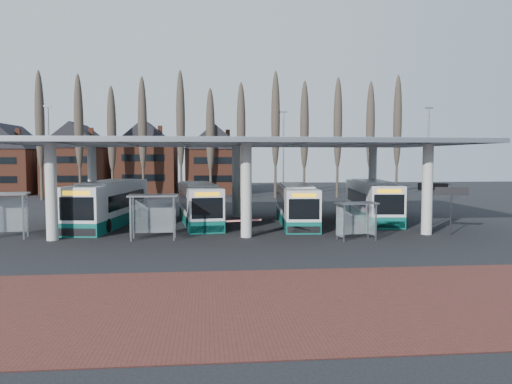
{
  "coord_description": "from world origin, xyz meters",
  "views": [
    {
      "loc": [
        -2.47,
        -29.06,
        5.13
      ],
      "look_at": [
        1.07,
        7.0,
        2.58
      ],
      "focal_mm": 35.0,
      "sensor_mm": 36.0,
      "label": 1
    }
  ],
  "objects": [
    {
      "name": "shelter_1",
      "position": [
        -5.83,
        2.32,
        2.04
      ],
      "size": [
        3.03,
        1.53,
        2.8
      ],
      "rotation": [
        0.0,
        0.0,
        0.01
      ],
      "color": "gray",
      "rests_on": "ground"
    },
    {
      "name": "brick_strip",
      "position": [
        0.0,
        -12.0,
        0.01
      ],
      "size": [
        70.0,
        10.0,
        0.03
      ],
      "primitive_type": "cube",
      "color": "#5D2925",
      "rests_on": "ground"
    },
    {
      "name": "bus_0",
      "position": [
        -9.83,
        9.29,
        1.57
      ],
      "size": [
        4.31,
        12.26,
        3.34
      ],
      "rotation": [
        0.0,
        0.0,
        -0.15
      ],
      "color": "silver",
      "rests_on": "ground"
    },
    {
      "name": "lamp_post_c",
      "position": [
        20.0,
        20.0,
        5.34
      ],
      "size": [
        0.8,
        0.16,
        10.17
      ],
      "color": "slate",
      "rests_on": "ground"
    },
    {
      "name": "info_sign_0",
      "position": [
        13.5,
        2.15,
        2.64
      ],
      "size": [
        2.06,
        0.72,
        3.15
      ],
      "rotation": [
        0.0,
        0.0,
        -0.29
      ],
      "color": "black",
      "rests_on": "ground"
    },
    {
      "name": "bus_3",
      "position": [
        11.01,
        10.68,
        1.51
      ],
      "size": [
        3.81,
        11.72,
        3.2
      ],
      "rotation": [
        0.0,
        0.0,
        -0.12
      ],
      "color": "silver",
      "rests_on": "ground"
    },
    {
      "name": "barrier",
      "position": [
        -0.12,
        3.01,
        0.92
      ],
      "size": [
        2.33,
        0.93,
        1.19
      ],
      "rotation": [
        0.0,
        0.0,
        0.25
      ],
      "color": "black",
      "rests_on": "ground"
    },
    {
      "name": "poplar_row",
      "position": [
        0.0,
        33.0,
        8.78
      ],
      "size": [
        45.1,
        1.1,
        14.5
      ],
      "color": "#473D33",
      "rests_on": "ground"
    },
    {
      "name": "shelter_0",
      "position": [
        -15.29,
        3.52,
        2.1
      ],
      "size": [
        3.29,
        1.98,
        2.88
      ],
      "rotation": [
        0.0,
        0.0,
        0.14
      ],
      "color": "gray",
      "rests_on": "ground"
    },
    {
      "name": "townhouse_row",
      "position": [
        -15.75,
        44.0,
        5.94
      ],
      "size": [
        36.8,
        10.3,
        12.25
      ],
      "color": "brown",
      "rests_on": "ground"
    },
    {
      "name": "lamp_post_b",
      "position": [
        6.0,
        26.0,
        5.34
      ],
      "size": [
        0.8,
        0.16,
        10.17
      ],
      "color": "slate",
      "rests_on": "ground"
    },
    {
      "name": "shelter_2",
      "position": [
        6.66,
        0.88,
        1.69
      ],
      "size": [
        2.68,
        1.66,
        2.33
      ],
      "rotation": [
        0.0,
        0.0,
        0.17
      ],
      "color": "gray",
      "rests_on": "ground"
    },
    {
      "name": "bus_2",
      "position": [
        4.32,
        8.72,
        1.44
      ],
      "size": [
        3.19,
        11.12,
        3.05
      ],
      "rotation": [
        0.0,
        0.0,
        -0.08
      ],
      "color": "silver",
      "rests_on": "ground"
    },
    {
      "name": "lamp_post_a",
      "position": [
        -18.0,
        22.0,
        5.34
      ],
      "size": [
        0.8,
        0.16,
        10.17
      ],
      "color": "slate",
      "rests_on": "ground"
    },
    {
      "name": "bus_1",
      "position": [
        -3.14,
        9.66,
        1.47
      ],
      "size": [
        3.7,
        11.42,
        3.12
      ],
      "rotation": [
        0.0,
        0.0,
        0.12
      ],
      "color": "silver",
      "rests_on": "ground"
    },
    {
      "name": "ground",
      "position": [
        0.0,
        0.0,
        0.0
      ],
      "size": [
        140.0,
        140.0,
        0.0
      ],
      "primitive_type": "plane",
      "color": "black",
      "rests_on": "ground"
    },
    {
      "name": "info_sign_1",
      "position": [
        14.3,
        6.6,
        2.67
      ],
      "size": [
        2.01,
        0.95,
        3.18
      ],
      "rotation": [
        0.0,
        0.0,
        -0.41
      ],
      "color": "black",
      "rests_on": "ground"
    },
    {
      "name": "station_canopy",
      "position": [
        0.0,
        8.0,
        5.68
      ],
      "size": [
        32.0,
        16.0,
        6.34
      ],
      "color": "silver",
      "rests_on": "ground"
    }
  ]
}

